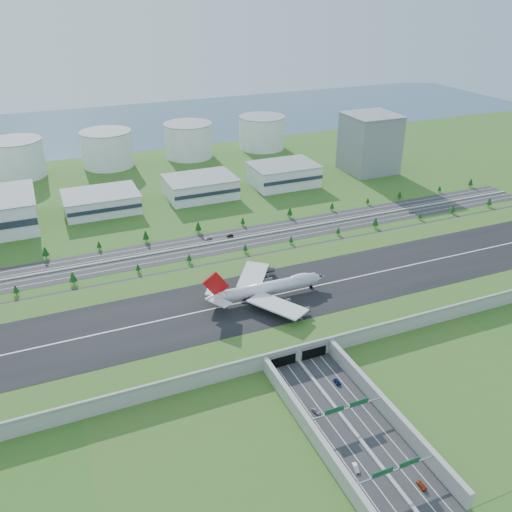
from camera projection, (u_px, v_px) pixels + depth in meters
name	position (u px, v px, depth m)	size (l,w,h in m)	color
ground	(259.00, 311.00, 311.46)	(1200.00, 1200.00, 0.00)	#2D541A
airfield_deck	(259.00, 305.00, 309.52)	(520.00, 100.00, 9.20)	gray
underpass_road	(351.00, 422.00, 228.25)	(38.80, 120.40, 8.00)	#28282B
sign_gantry_near	(347.00, 409.00, 230.25)	(38.70, 0.70, 9.80)	gray
sign_gantry_far	(396.00, 470.00, 201.50)	(38.70, 0.70, 9.80)	gray
north_expressway	(208.00, 244.00, 389.45)	(560.00, 36.00, 0.12)	#28282B
tree_row	(210.00, 238.00, 387.77)	(500.86, 48.75, 8.49)	#3D2819
hangar_mid_a	(101.00, 202.00, 443.44)	(58.00, 42.00, 15.00)	silver
hangar_mid_b	(200.00, 187.00, 472.23)	(58.00, 42.00, 17.00)	silver
hangar_mid_c	(283.00, 175.00, 499.30)	(58.00, 42.00, 19.00)	silver
office_tower	(370.00, 143.00, 527.89)	(46.00, 46.00, 55.00)	gray
fuel_tank_a	(17.00, 159.00, 516.79)	(50.00, 50.00, 35.00)	silver
fuel_tank_b	(107.00, 149.00, 546.04)	(50.00, 50.00, 35.00)	silver
fuel_tank_c	(189.00, 140.00, 575.28)	(50.00, 50.00, 35.00)	silver
fuel_tank_d	(262.00, 133.00, 604.52)	(50.00, 50.00, 35.00)	silver
bay_water	(115.00, 126.00, 705.64)	(1200.00, 260.00, 0.06)	#39576D
boeing_747	(267.00, 287.00, 306.42)	(74.35, 70.27, 22.98)	silver
car_0	(316.00, 411.00, 237.75)	(1.99, 4.94, 1.68)	#AEADB2
car_1	(356.00, 468.00, 210.20)	(1.69, 4.84, 1.60)	white
car_2	(337.00, 382.00, 255.28)	(2.32, 5.04, 1.40)	#0E1747
car_3	(422.00, 485.00, 202.94)	(2.02, 4.98, 1.44)	#982C0E
car_5	(230.00, 236.00, 400.57)	(1.73, 4.96, 1.63)	black
car_6	(412.00, 211.00, 442.56)	(2.58, 5.60, 1.56)	#B6B6BB
car_7	(208.00, 238.00, 396.98)	(2.35, 5.79, 1.68)	silver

